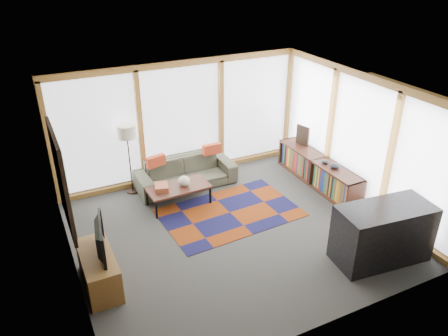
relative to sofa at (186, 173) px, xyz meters
name	(u,v)px	position (x,y,z in m)	size (l,w,h in m)	color
ground	(234,231)	(0.15, -1.95, -0.31)	(5.50, 5.50, 0.00)	#30302D
room_envelope	(245,137)	(0.65, -1.39, 1.23)	(5.52, 5.02, 2.62)	#423A30
rug	(230,213)	(0.36, -1.38, -0.30)	(2.58, 1.66, 0.01)	#69290A
sofa	(186,173)	(0.00, 0.00, 0.00)	(2.11, 0.82, 0.62)	#373729
pillow_left	(156,161)	(-0.64, 0.00, 0.42)	(0.40, 0.12, 0.22)	#B1381D
pillow_right	(212,149)	(0.63, 0.03, 0.42)	(0.40, 0.12, 0.22)	#B1381D
floor_lamp	(129,159)	(-1.11, 0.26, 0.44)	(0.38, 0.38, 1.50)	black
coffee_table	(179,195)	(-0.41, -0.65, -0.10)	(1.22, 0.61, 0.41)	#301C12
book_stack	(161,187)	(-0.74, -0.63, 0.15)	(0.25, 0.32, 0.11)	#99482D
vase	(184,181)	(-0.30, -0.67, 0.20)	(0.24, 0.24, 0.20)	beige
bookshelf	(318,171)	(2.58, -1.17, 0.00)	(0.44, 2.43, 0.61)	#301C12
bowl_a	(335,166)	(2.59, -1.68, 0.35)	(0.22, 0.22, 0.11)	black
bowl_b	(325,162)	(2.55, -1.42, 0.34)	(0.16, 0.16, 0.08)	black
shelf_picture	(303,135)	(2.67, -0.40, 0.53)	(0.04, 0.34, 0.45)	black
tv_console	(99,270)	(-2.31, -2.32, -0.03)	(0.47, 1.12, 0.56)	brown
television	(96,239)	(-2.28, -2.27, 0.51)	(0.88, 0.11, 0.50)	black
bar_counter	(382,233)	(1.96, -3.68, 0.18)	(1.54, 0.72, 0.97)	black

